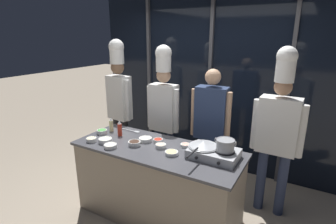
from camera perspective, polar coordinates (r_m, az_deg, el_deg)
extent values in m
plane|color=gray|center=(3.40, -2.26, -21.52)|extent=(24.00, 24.00, 0.00)
cube|color=black|center=(4.16, 9.24, 6.04)|extent=(3.95, 0.04, 2.70)
cube|color=#47474C|center=(4.63, -4.08, 7.29)|extent=(0.05, 0.05, 2.70)
cube|color=#47474C|center=(4.12, 9.01, 5.94)|extent=(0.05, 0.05, 2.70)
cube|color=#47474C|center=(3.88, 24.62, 3.94)|extent=(0.05, 0.05, 2.70)
cube|color=gray|center=(3.16, -2.35, -15.39)|extent=(1.86, 0.72, 0.86)
cube|color=#47474C|center=(2.94, -2.45, -8.04)|extent=(1.91, 0.76, 0.03)
cube|color=#B2B5BA|center=(2.74, 9.91, -8.89)|extent=(0.50, 0.33, 0.09)
cylinder|color=black|center=(2.75, 7.72, -7.45)|extent=(0.20, 0.20, 0.01)
cylinder|color=black|center=(2.62, 6.17, -9.89)|extent=(0.03, 0.01, 0.03)
cylinder|color=black|center=(2.68, 12.26, -8.34)|extent=(0.20, 0.20, 0.01)
cylinder|color=black|center=(2.55, 10.93, -10.91)|extent=(0.03, 0.01, 0.03)
cylinder|color=#ADAFB5|center=(2.75, 7.73, -7.26)|extent=(0.30, 0.30, 0.01)
cone|color=#ADAFB5|center=(2.74, 7.75, -6.84)|extent=(0.32, 0.32, 0.05)
cylinder|color=black|center=(2.51, 5.38, -8.79)|extent=(0.02, 0.24, 0.02)
cylinder|color=#93969B|center=(2.66, 12.35, -7.10)|extent=(0.18, 0.18, 0.12)
torus|color=#93969B|center=(2.63, 12.43, -5.95)|extent=(0.18, 0.18, 0.01)
torus|color=#93969B|center=(2.67, 10.34, -5.99)|extent=(0.01, 0.05, 0.05)
torus|color=#93969B|center=(2.62, 14.50, -6.74)|extent=(0.01, 0.05, 0.05)
cylinder|color=beige|center=(3.47, -12.24, -2.97)|extent=(0.05, 0.05, 0.14)
cone|color=white|center=(3.44, -12.33, -1.51)|extent=(0.04, 0.04, 0.04)
cylinder|color=red|center=(3.30, -10.46, -3.82)|extent=(0.05, 0.05, 0.15)
cone|color=white|center=(3.26, -10.55, -2.20)|extent=(0.05, 0.05, 0.04)
cylinder|color=white|center=(2.93, -1.60, -7.43)|extent=(0.12, 0.12, 0.04)
torus|color=white|center=(2.92, -1.60, -7.06)|extent=(0.12, 0.12, 0.01)
cylinder|color=beige|center=(2.92, -1.60, -7.23)|extent=(0.10, 0.10, 0.02)
cylinder|color=white|center=(3.00, -7.32, -6.82)|extent=(0.14, 0.14, 0.05)
torus|color=white|center=(2.99, -7.34, -6.39)|extent=(0.14, 0.14, 0.01)
cylinder|color=#382319|center=(3.00, -7.33, -6.59)|extent=(0.12, 0.12, 0.03)
cylinder|color=white|center=(2.77, 0.77, -8.95)|extent=(0.14, 0.14, 0.03)
torus|color=white|center=(2.76, 0.77, -8.63)|extent=(0.14, 0.14, 0.01)
cylinder|color=#E0C689|center=(2.77, 0.77, -8.77)|extent=(0.11, 0.11, 0.02)
cylinder|color=white|center=(3.07, -2.19, -6.26)|extent=(0.11, 0.11, 0.04)
torus|color=white|center=(3.07, -2.20, -5.94)|extent=(0.11, 0.11, 0.01)
cylinder|color=#B22D1E|center=(3.07, -2.19, -6.08)|extent=(0.09, 0.09, 0.02)
cylinder|color=white|center=(3.21, -16.33, -5.85)|extent=(0.12, 0.12, 0.04)
torus|color=white|center=(3.20, -16.36, -5.48)|extent=(0.12, 0.12, 0.01)
cylinder|color=beige|center=(3.21, -16.35, -5.65)|extent=(0.10, 0.10, 0.02)
cylinder|color=white|center=(2.96, 3.78, -7.26)|extent=(0.11, 0.11, 0.03)
torus|color=white|center=(2.96, 3.79, -6.99)|extent=(0.11, 0.11, 0.01)
cylinder|color=#EAA893|center=(2.96, 3.78, -7.11)|extent=(0.09, 0.09, 0.02)
cylinder|color=white|center=(2.99, -12.44, -7.28)|extent=(0.14, 0.14, 0.04)
torus|color=white|center=(2.99, -12.47, -6.93)|extent=(0.14, 0.14, 0.01)
cylinder|color=silver|center=(2.99, -12.46, -7.09)|extent=(0.12, 0.12, 0.02)
cylinder|color=white|center=(3.42, -14.19, -4.22)|extent=(0.13, 0.13, 0.05)
torus|color=white|center=(3.41, -14.22, -3.83)|extent=(0.13, 0.13, 0.01)
cylinder|color=#4C9E47|center=(3.42, -14.21, -4.01)|extent=(0.11, 0.11, 0.03)
cylinder|color=white|center=(3.14, -13.49, -6.08)|extent=(0.16, 0.16, 0.05)
torus|color=white|center=(3.13, -13.52, -5.66)|extent=(0.16, 0.16, 0.01)
cylinder|color=silver|center=(3.13, -13.50, -5.86)|extent=(0.13, 0.13, 0.03)
cylinder|color=white|center=(3.10, -4.93, -6.01)|extent=(0.15, 0.15, 0.04)
torus|color=white|center=(3.10, -4.94, -5.65)|extent=(0.15, 0.15, 0.01)
cylinder|color=silver|center=(3.10, -4.94, -5.81)|extent=(0.12, 0.12, 0.02)
cube|color=#B2B5BA|center=(3.47, -8.72, -3.91)|extent=(0.19, 0.02, 0.01)
ellipsoid|color=#B2B5BA|center=(3.39, -6.86, -4.29)|extent=(0.09, 0.06, 0.02)
cylinder|color=#232326|center=(4.25, -9.13, -6.97)|extent=(0.10, 0.10, 0.83)
cylinder|color=#232326|center=(4.39, -10.97, -6.27)|extent=(0.10, 0.10, 0.83)
cube|color=white|center=(4.08, -10.59, 3.10)|extent=(0.40, 0.24, 0.67)
cylinder|color=white|center=(3.92, -8.88, 2.45)|extent=(0.07, 0.07, 0.62)
cylinder|color=white|center=(4.22, -12.78, 3.27)|extent=(0.07, 0.07, 0.62)
sphere|color=brown|center=(4.00, -10.95, 9.49)|extent=(0.20, 0.20, 0.20)
cylinder|color=white|center=(3.99, -11.09, 12.00)|extent=(0.21, 0.21, 0.24)
sphere|color=white|center=(3.98, -11.19, 13.75)|extent=(0.22, 0.22, 0.22)
cylinder|color=#2D3856|center=(3.82, 0.44, -9.79)|extent=(0.10, 0.10, 0.80)
cylinder|color=#2D3856|center=(3.92, -2.18, -9.07)|extent=(0.10, 0.10, 0.80)
cube|color=white|center=(3.61, -0.94, 0.96)|extent=(0.38, 0.21, 0.65)
cylinder|color=white|center=(3.48, 1.72, 0.17)|extent=(0.08, 0.08, 0.60)
cylinder|color=white|center=(3.70, -3.94, 1.14)|extent=(0.08, 0.08, 0.60)
sphere|color=tan|center=(3.52, -0.97, 7.93)|extent=(0.19, 0.19, 0.19)
cylinder|color=white|center=(3.49, -0.99, 10.73)|extent=(0.20, 0.20, 0.24)
sphere|color=white|center=(3.48, -1.00, 12.69)|extent=(0.22, 0.22, 0.22)
cylinder|color=#2D3856|center=(3.59, 10.49, -11.82)|extent=(0.10, 0.10, 0.82)
cylinder|color=#2D3856|center=(3.64, 7.20, -11.18)|extent=(0.10, 0.10, 0.82)
cube|color=navy|center=(3.33, 9.40, -0.18)|extent=(0.40, 0.22, 0.66)
cylinder|color=tan|center=(3.25, 12.87, -1.05)|extent=(0.08, 0.08, 0.61)
cylinder|color=tan|center=(3.38, 5.70, -0.03)|extent=(0.08, 0.08, 0.61)
sphere|color=tan|center=(3.23, 9.78, 7.54)|extent=(0.20, 0.20, 0.20)
cylinder|color=#2D3856|center=(3.47, 23.47, -14.28)|extent=(0.11, 0.11, 0.79)
cylinder|color=#2D3856|center=(3.50, 19.57, -13.59)|extent=(0.11, 0.11, 0.79)
cube|color=white|center=(3.19, 22.87, -2.71)|extent=(0.43, 0.23, 0.64)
cylinder|color=white|center=(3.15, 27.04, -3.86)|extent=(0.09, 0.09, 0.59)
cylinder|color=white|center=(3.20, 18.52, -2.51)|extent=(0.09, 0.09, 0.59)
sphere|color=#A87A5B|center=(3.09, 23.79, 5.02)|extent=(0.19, 0.19, 0.19)
cylinder|color=white|center=(3.06, 24.20, 8.46)|extent=(0.20, 0.20, 0.27)
sphere|color=white|center=(3.04, 24.51, 10.98)|extent=(0.21, 0.21, 0.21)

